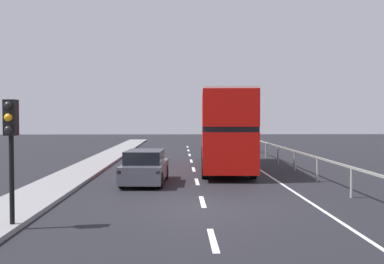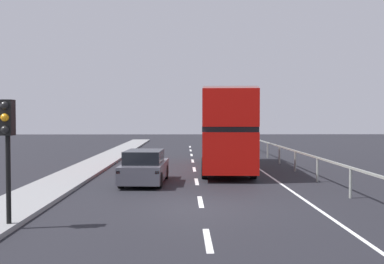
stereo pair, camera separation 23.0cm
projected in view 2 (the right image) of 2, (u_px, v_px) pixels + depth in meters
ground_plane at (201, 208)px, 13.89m from camera, size 75.59×120.00×0.10m
near_sidewalk_kerb at (17, 205)px, 13.78m from camera, size 2.07×80.00×0.14m
lane_paint_markings at (239, 173)px, 22.43m from camera, size 3.72×46.00×0.01m
bridge_side_railing at (295, 154)px, 22.94m from camera, size 0.10×42.00×1.11m
double_decker_bus_red at (225, 128)px, 23.94m from camera, size 2.95×10.92×4.17m
hatchback_car_near at (145, 167)px, 18.76m from camera, size 1.91×4.16×1.43m
traffic_signal_pole at (7, 131)px, 10.99m from camera, size 0.30×0.42×3.13m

